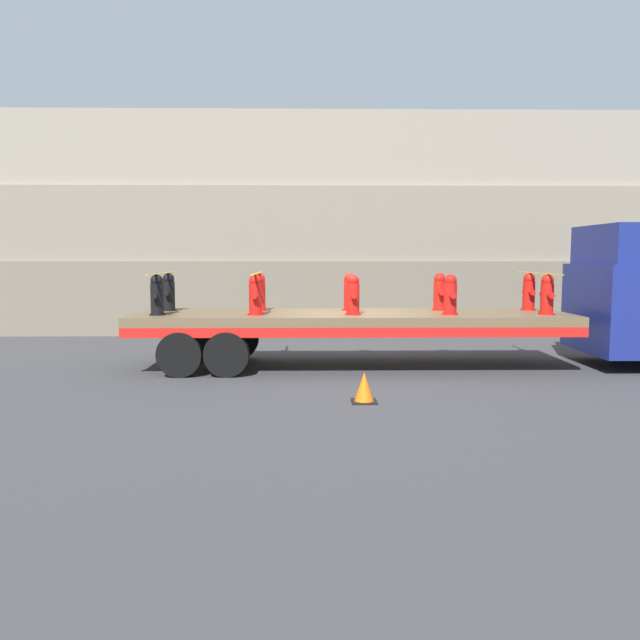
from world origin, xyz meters
TOP-DOWN VIEW (x-y plane):
  - ground_plane at (0.00, 0.00)m, footprint 120.00×120.00m
  - rock_cliff at (0.00, 6.97)m, footprint 60.00×3.30m
  - flatbed_trailer at (-0.52, 0.00)m, footprint 9.34×2.57m
  - fire_hydrant_black_near_0 at (-4.07, -0.54)m, footprint 0.33×0.55m
  - fire_hydrant_black_far_0 at (-4.07, 0.54)m, footprint 0.33×0.55m
  - fire_hydrant_red_near_1 at (-2.03, -0.54)m, footprint 0.33×0.55m
  - fire_hydrant_red_far_1 at (-2.03, 0.54)m, footprint 0.33×0.55m
  - fire_hydrant_red_near_2 at (0.00, -0.54)m, footprint 0.33×0.55m
  - fire_hydrant_red_far_2 at (0.00, 0.54)m, footprint 0.33×0.55m
  - fire_hydrant_red_near_3 at (2.03, -0.54)m, footprint 0.33×0.55m
  - fire_hydrant_red_far_3 at (2.03, 0.54)m, footprint 0.33×0.55m
  - fire_hydrant_red_near_4 at (4.07, -0.54)m, footprint 0.33×0.55m
  - fire_hydrant_red_far_4 at (4.07, 0.54)m, footprint 0.33×0.55m
  - cargo_strap_rear at (-4.07, 0.00)m, footprint 0.05×2.66m
  - cargo_strap_middle at (-2.03, 0.00)m, footprint 0.05×2.66m
  - cargo_strap_front at (4.07, 0.00)m, footprint 0.05×2.66m
  - traffic_cone at (-0.01, -3.40)m, footprint 0.42×0.42m

SIDE VIEW (x-z plane):
  - ground_plane at x=0.00m, z-range 0.00..0.00m
  - traffic_cone at x=-0.01m, z-range -0.01..0.50m
  - flatbed_trailer at x=-0.52m, z-range 0.38..1.56m
  - fire_hydrant_black_near_0 at x=-4.07m, z-range 1.17..2.02m
  - fire_hydrant_black_far_0 at x=-4.07m, z-range 1.17..2.02m
  - fire_hydrant_red_near_1 at x=-2.03m, z-range 1.17..2.02m
  - fire_hydrant_red_far_1 at x=-2.03m, z-range 1.17..2.02m
  - fire_hydrant_red_near_2 at x=0.00m, z-range 1.17..2.02m
  - fire_hydrant_red_far_2 at x=0.00m, z-range 1.17..2.02m
  - fire_hydrant_red_near_3 at x=2.03m, z-range 1.17..2.02m
  - fire_hydrant_red_far_3 at x=2.03m, z-range 1.17..2.02m
  - fire_hydrant_red_near_4 at x=4.07m, z-range 1.17..2.02m
  - fire_hydrant_red_far_4 at x=4.07m, z-range 1.17..2.02m
  - cargo_strap_rear at x=-4.07m, z-range 2.03..2.04m
  - cargo_strap_middle at x=-2.03m, z-range 2.03..2.04m
  - cargo_strap_front at x=4.07m, z-range 2.03..2.04m
  - rock_cliff at x=0.00m, z-range 0.00..6.79m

